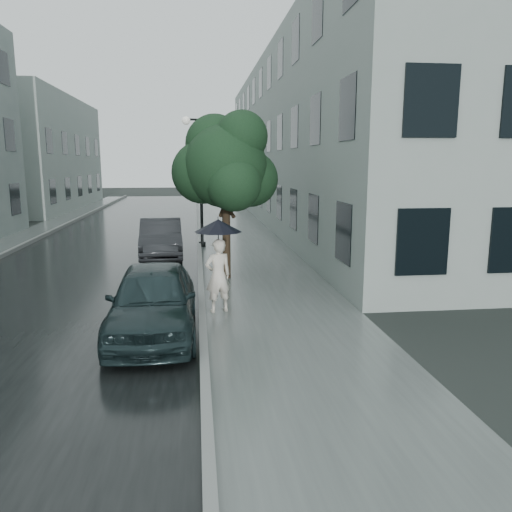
{
  "coord_description": "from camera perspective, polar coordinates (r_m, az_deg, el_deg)",
  "views": [
    {
      "loc": [
        -1.65,
        -8.89,
        3.33
      ],
      "look_at": [
        -0.37,
        1.82,
        1.3
      ],
      "focal_mm": 35.0,
      "sensor_mm": 36.0,
      "label": 1
    }
  ],
  "objects": [
    {
      "name": "pedestrian",
      "position": [
        11.18,
        -4.35,
        -2.25
      ],
      "size": [
        0.7,
        0.57,
        1.66
      ],
      "primitive_type": "imported",
      "rotation": [
        0.0,
        0.0,
        3.47
      ],
      "color": "silver",
      "rests_on": "sidewalk"
    },
    {
      "name": "building_near",
      "position": [
        29.3,
        7.46,
        12.85
      ],
      "size": [
        7.02,
        36.0,
        9.0
      ],
      "color": "gray",
      "rests_on": "ground"
    },
    {
      "name": "sidewalk_far",
      "position": [
        22.57,
        -27.08,
        1.0
      ],
      "size": [
        1.7,
        60.0,
        0.01
      ],
      "primitive_type": "cube",
      "color": "#4C5451",
      "rests_on": "ground"
    },
    {
      "name": "car_near",
      "position": [
        9.93,
        -11.67,
        -4.94
      ],
      "size": [
        1.67,
        4.08,
        1.39
      ],
      "primitive_type": "imported",
      "rotation": [
        0.0,
        0.0,
        0.01
      ],
      "color": "#182729",
      "rests_on": "ground"
    },
    {
      "name": "ground",
      "position": [
        9.64,
        3.51,
        -9.58
      ],
      "size": [
        120.0,
        120.0,
        0.0
      ],
      "primitive_type": "plane",
      "color": "black",
      "rests_on": "ground"
    },
    {
      "name": "street_tree",
      "position": [
        14.39,
        -3.52,
        10.33
      ],
      "size": [
        3.07,
        2.79,
        4.76
      ],
      "color": "#332619",
      "rests_on": "ground"
    },
    {
      "name": "umbrella",
      "position": [
        11.01,
        -4.34,
        3.48
      ],
      "size": [
        1.22,
        1.22,
        1.22
      ],
      "rotation": [
        0.0,
        0.0,
        0.17
      ],
      "color": "black",
      "rests_on": "ground"
    },
    {
      "name": "kerb_far",
      "position": [
        22.25,
        -24.86,
        1.24
      ],
      "size": [
        0.15,
        60.0,
        0.15
      ],
      "primitive_type": "cube",
      "color": "slate",
      "rests_on": "ground"
    },
    {
      "name": "lamp_post",
      "position": [
        19.85,
        -6.74,
        9.32
      ],
      "size": [
        0.82,
        0.47,
        5.05
      ],
      "rotation": [
        0.0,
        0.0,
        0.32
      ],
      "color": "black",
      "rests_on": "ground"
    },
    {
      "name": "car_far",
      "position": [
        18.17,
        -10.81,
        2.07
      ],
      "size": [
        1.69,
        4.18,
        1.35
      ],
      "primitive_type": "imported",
      "rotation": [
        0.0,
        0.0,
        0.06
      ],
      "color": "#222427",
      "rests_on": "ground"
    },
    {
      "name": "asphalt_road",
      "position": [
        21.43,
        -15.92,
        1.3
      ],
      "size": [
        6.85,
        60.0,
        0.0
      ],
      "primitive_type": "cube",
      "color": "black",
      "rests_on": "ground"
    },
    {
      "name": "building_far_b",
      "position": [
        40.75,
        -24.56,
        10.64
      ],
      "size": [
        7.02,
        18.0,
        8.0
      ],
      "color": "gray",
      "rests_on": "ground"
    },
    {
      "name": "sidewalk",
      "position": [
        21.24,
        -1.59,
        1.63
      ],
      "size": [
        3.5,
        60.0,
        0.01
      ],
      "primitive_type": "cube",
      "color": "slate",
      "rests_on": "ground"
    },
    {
      "name": "kerb_near",
      "position": [
        21.15,
        -6.53,
        1.72
      ],
      "size": [
        0.15,
        60.0,
        0.15
      ],
      "primitive_type": "cube",
      "color": "slate",
      "rests_on": "ground"
    }
  ]
}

